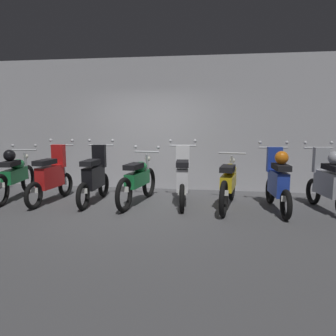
# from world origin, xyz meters

# --- Properties ---
(ground_plane) EXTENTS (80.00, 80.00, 0.00)m
(ground_plane) POSITION_xyz_m (0.00, 0.00, 0.00)
(ground_plane) COLOR #4C4C4F
(back_wall) EXTENTS (16.00, 0.30, 3.19)m
(back_wall) POSITION_xyz_m (0.00, 2.07, 1.59)
(back_wall) COLOR #ADADB2
(back_wall) RESTS_ON ground
(motorbike_slot_1) EXTENTS (0.58, 1.94, 1.15)m
(motorbike_slot_1) POSITION_xyz_m (-2.72, 0.37, 0.53)
(motorbike_slot_1) COLOR black
(motorbike_slot_1) RESTS_ON ground
(motorbike_slot_2) EXTENTS (0.59, 1.68, 1.29)m
(motorbike_slot_2) POSITION_xyz_m (-1.81, 0.24, 0.53)
(motorbike_slot_2) COLOR black
(motorbike_slot_2) RESTS_ON ground
(motorbike_slot_3) EXTENTS (0.59, 1.68, 1.29)m
(motorbike_slot_3) POSITION_xyz_m (-0.91, 0.32, 0.53)
(motorbike_slot_3) COLOR black
(motorbike_slot_3) RESTS_ON ground
(motorbike_slot_4) EXTENTS (0.58, 1.94, 1.15)m
(motorbike_slot_4) POSITION_xyz_m (0.00, 0.37, 0.49)
(motorbike_slot_4) COLOR black
(motorbike_slot_4) RESTS_ON ground
(motorbike_slot_5) EXTENTS (0.59, 1.68, 1.29)m
(motorbike_slot_5) POSITION_xyz_m (0.90, 0.46, 0.53)
(motorbike_slot_5) COLOR black
(motorbike_slot_5) RESTS_ON ground
(motorbike_slot_6) EXTENTS (0.56, 1.94, 1.03)m
(motorbike_slot_6) POSITION_xyz_m (1.81, 0.33, 0.49)
(motorbike_slot_6) COLOR black
(motorbike_slot_6) RESTS_ON ground
(motorbike_slot_7) EXTENTS (0.59, 1.68, 1.29)m
(motorbike_slot_7) POSITION_xyz_m (2.71, 0.23, 0.57)
(motorbike_slot_7) COLOR black
(motorbike_slot_7) RESTS_ON ground
(motorbike_slot_8) EXTENTS (0.58, 1.67, 1.29)m
(motorbike_slot_8) POSITION_xyz_m (3.62, 0.30, 0.57)
(motorbike_slot_8) COLOR black
(motorbike_slot_8) RESTS_ON ground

